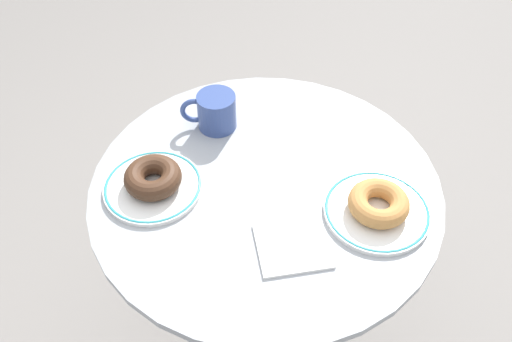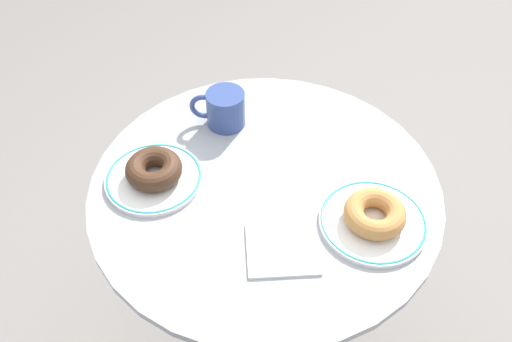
{
  "view_description": "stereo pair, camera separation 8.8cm",
  "coord_description": "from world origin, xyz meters",
  "px_view_note": "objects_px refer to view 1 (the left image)",
  "views": [
    {
      "loc": [
        0.09,
        -0.77,
        1.6
      ],
      "look_at": [
        -0.02,
        0.01,
        0.77
      ],
      "focal_mm": 38.38,
      "sensor_mm": 36.0,
      "label": 1
    },
    {
      "loc": [
        0.18,
        -0.75,
        1.6
      ],
      "look_at": [
        -0.02,
        0.01,
        0.77
      ],
      "focal_mm": 38.38,
      "sensor_mm": 36.0,
      "label": 2
    }
  ],
  "objects_px": {
    "plate_left": "(153,187)",
    "paper_napkin": "(293,246)",
    "donut_old_fashioned": "(379,203)",
    "donut_chocolate": "(153,177)",
    "coffee_mug": "(215,111)",
    "cafe_table": "(264,255)",
    "plate_right": "(377,211)"
  },
  "relations": [
    {
      "from": "donut_chocolate",
      "to": "donut_old_fashioned",
      "type": "bearing_deg",
      "value": -0.33
    },
    {
      "from": "donut_chocolate",
      "to": "donut_old_fashioned",
      "type": "height_order",
      "value": "donut_chocolate"
    },
    {
      "from": "cafe_table",
      "to": "plate_right",
      "type": "bearing_deg",
      "value": -11.36
    },
    {
      "from": "plate_right",
      "to": "donut_old_fashioned",
      "type": "xyz_separation_m",
      "value": [
        0.0,
        0.0,
        0.03
      ]
    },
    {
      "from": "cafe_table",
      "to": "donut_old_fashioned",
      "type": "distance_m",
      "value": 0.38
    },
    {
      "from": "donut_old_fashioned",
      "to": "coffee_mug",
      "type": "xyz_separation_m",
      "value": [
        -0.37,
        0.21,
        0.01
      ]
    },
    {
      "from": "donut_chocolate",
      "to": "plate_left",
      "type": "bearing_deg",
      "value": -149.57
    },
    {
      "from": "donut_old_fashioned",
      "to": "coffee_mug",
      "type": "bearing_deg",
      "value": 149.91
    },
    {
      "from": "paper_napkin",
      "to": "coffee_mug",
      "type": "height_order",
      "value": "coffee_mug"
    },
    {
      "from": "paper_napkin",
      "to": "coffee_mug",
      "type": "distance_m",
      "value": 0.39
    },
    {
      "from": "donut_chocolate",
      "to": "coffee_mug",
      "type": "height_order",
      "value": "coffee_mug"
    },
    {
      "from": "plate_right",
      "to": "cafe_table",
      "type": "bearing_deg",
      "value": 168.64
    },
    {
      "from": "cafe_table",
      "to": "donut_old_fashioned",
      "type": "relative_size",
      "value": 6.08
    },
    {
      "from": "plate_right",
      "to": "coffee_mug",
      "type": "height_order",
      "value": "coffee_mug"
    },
    {
      "from": "paper_napkin",
      "to": "donut_old_fashioned",
      "type": "bearing_deg",
      "value": 33.71
    },
    {
      "from": "cafe_table",
      "to": "paper_napkin",
      "type": "height_order",
      "value": "paper_napkin"
    },
    {
      "from": "plate_right",
      "to": "plate_left",
      "type": "bearing_deg",
      "value": 179.89
    },
    {
      "from": "plate_left",
      "to": "donut_chocolate",
      "type": "height_order",
      "value": "donut_chocolate"
    },
    {
      "from": "plate_left",
      "to": "paper_napkin",
      "type": "height_order",
      "value": "plate_left"
    },
    {
      "from": "plate_left",
      "to": "donut_chocolate",
      "type": "relative_size",
      "value": 1.73
    },
    {
      "from": "plate_right",
      "to": "paper_napkin",
      "type": "height_order",
      "value": "plate_right"
    },
    {
      "from": "plate_left",
      "to": "donut_old_fashioned",
      "type": "distance_m",
      "value": 0.46
    },
    {
      "from": "donut_old_fashioned",
      "to": "paper_napkin",
      "type": "relative_size",
      "value": 0.9
    },
    {
      "from": "cafe_table",
      "to": "paper_napkin",
      "type": "bearing_deg",
      "value": -64.65
    },
    {
      "from": "plate_left",
      "to": "paper_napkin",
      "type": "xyz_separation_m",
      "value": [
        0.3,
        -0.11,
        -0.0
      ]
    },
    {
      "from": "cafe_table",
      "to": "plate_left",
      "type": "distance_m",
      "value": 0.36
    },
    {
      "from": "donut_chocolate",
      "to": "donut_old_fashioned",
      "type": "relative_size",
      "value": 0.98
    },
    {
      "from": "plate_left",
      "to": "coffee_mug",
      "type": "xyz_separation_m",
      "value": [
        0.09,
        0.21,
        0.04
      ]
    },
    {
      "from": "cafe_table",
      "to": "coffee_mug",
      "type": "relative_size",
      "value": 5.82
    },
    {
      "from": "plate_left",
      "to": "coffee_mug",
      "type": "distance_m",
      "value": 0.24
    },
    {
      "from": "plate_left",
      "to": "coffee_mug",
      "type": "bearing_deg",
      "value": 66.55
    },
    {
      "from": "plate_left",
      "to": "cafe_table",
      "type": "bearing_deg",
      "value": 11.16
    }
  ]
}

